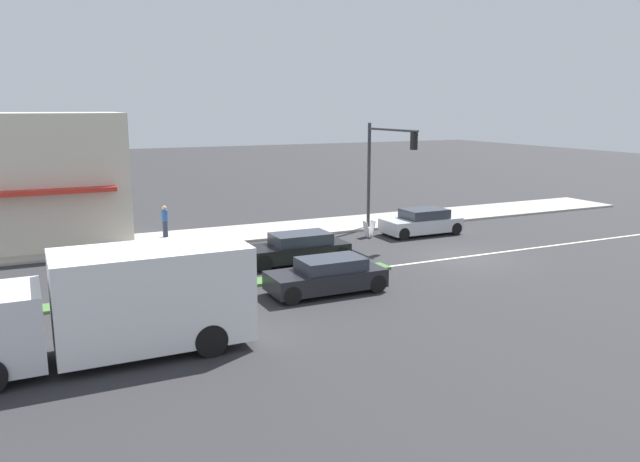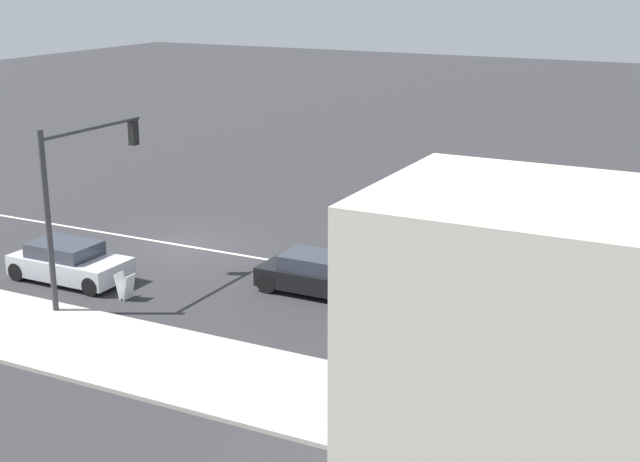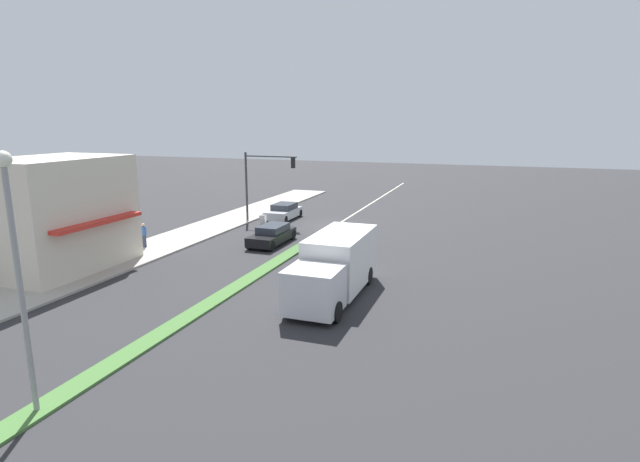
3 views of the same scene
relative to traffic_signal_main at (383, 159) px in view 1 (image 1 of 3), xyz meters
The scene contains 11 objects.
ground_plane 18.94m from the traffic_signal_main, 109.29° to the left, with size 160.00×160.00×0.00m, color #2B2B2D.
sidewalk_right 18.62m from the traffic_signal_main, 80.92° to the left, with size 4.00×73.00×0.12m, color #A8A399.
lane_marking_center 7.28m from the traffic_signal_main, behind, with size 0.16×60.00×0.01m, color beige.
building_corner_store 16.71m from the traffic_signal_main, 73.68° to the left, with size 5.92×7.39×6.16m.
traffic_signal_main is the anchor object (origin of this frame).
pedestrian 11.52m from the traffic_signal_main, 72.35° to the left, with size 0.34×0.34×1.60m.
warning_aframe_sign 3.69m from the traffic_signal_main, 117.10° to the left, with size 0.45×0.53×0.84m.
delivery_truck 18.70m from the traffic_signal_main, 126.86° to the left, with size 2.44×7.50×2.87m.
sedan_silver 3.86m from the traffic_signal_main, 122.97° to the right, with size 1.91×4.06×1.33m.
sedan_dark 11.56m from the traffic_signal_main, 138.69° to the left, with size 1.79×4.19×1.26m.
suv_black 8.32m from the traffic_signal_main, 120.85° to the left, with size 1.81×4.44×1.29m.
Camera 1 is at (-21.53, 17.35, 6.58)m, focal length 35.00 mm.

